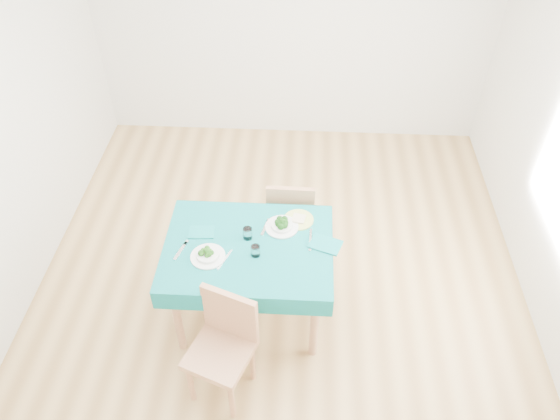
# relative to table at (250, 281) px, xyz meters

# --- Properties ---
(room_shell) EXTENTS (4.02, 4.52, 2.73)m
(room_shell) POSITION_rel_table_xyz_m (0.21, 0.29, 0.97)
(room_shell) COLOR #A27943
(room_shell) RESTS_ON ground
(table) EXTENTS (1.18, 0.90, 0.76)m
(table) POSITION_rel_table_xyz_m (0.00, 0.00, 0.00)
(table) COLOR #096768
(table) RESTS_ON ground
(chair_near) EXTENTS (0.52, 0.54, 0.98)m
(chair_near) POSITION_rel_table_xyz_m (-0.13, -0.67, 0.11)
(chair_near) COLOR #AF7852
(chair_near) RESTS_ON ground
(chair_far) EXTENTS (0.38, 0.42, 0.94)m
(chair_far) POSITION_rel_table_xyz_m (0.28, 0.70, 0.09)
(chair_far) COLOR #AF7852
(chair_far) RESTS_ON ground
(bowl_near) EXTENTS (0.24, 0.24, 0.07)m
(bowl_near) POSITION_rel_table_xyz_m (-0.26, -0.12, 0.42)
(bowl_near) COLOR white
(bowl_near) RESTS_ON table
(bowl_far) EXTENTS (0.24, 0.24, 0.07)m
(bowl_far) POSITION_rel_table_xyz_m (0.23, 0.20, 0.42)
(bowl_far) COLOR white
(bowl_far) RESTS_ON table
(fork_near) EXTENTS (0.07, 0.18, 0.00)m
(fork_near) POSITION_rel_table_xyz_m (-0.47, -0.07, 0.38)
(fork_near) COLOR silver
(fork_near) RESTS_ON table
(knife_near) EXTENTS (0.09, 0.19, 0.00)m
(knife_near) POSITION_rel_table_xyz_m (-0.15, -0.14, 0.38)
(knife_near) COLOR silver
(knife_near) RESTS_ON table
(fork_far) EXTENTS (0.06, 0.16, 0.00)m
(fork_far) POSITION_rel_table_xyz_m (0.11, 0.19, 0.38)
(fork_far) COLOR silver
(fork_far) RESTS_ON table
(knife_far) EXTENTS (0.02, 0.22, 0.00)m
(knife_far) POSITION_rel_table_xyz_m (0.44, 0.09, 0.38)
(knife_far) COLOR silver
(knife_far) RESTS_ON table
(napkin_near) EXTENTS (0.19, 0.14, 0.01)m
(napkin_near) POSITION_rel_table_xyz_m (-0.35, 0.11, 0.38)
(napkin_near) COLOR #0D7373
(napkin_near) RESTS_ON table
(napkin_far) EXTENTS (0.26, 0.22, 0.01)m
(napkin_far) POSITION_rel_table_xyz_m (0.54, 0.04, 0.39)
(napkin_far) COLOR #0D7373
(napkin_far) RESTS_ON table
(tumbler_center) EXTENTS (0.07, 0.07, 0.09)m
(tumbler_center) POSITION_rel_table_xyz_m (-0.01, 0.08, 0.42)
(tumbler_center) COLOR white
(tumbler_center) RESTS_ON table
(tumbler_side) EXTENTS (0.06, 0.06, 0.08)m
(tumbler_side) POSITION_rel_table_xyz_m (0.06, -0.08, 0.42)
(tumbler_side) COLOR white
(tumbler_side) RESTS_ON table
(side_plate) EXTENTS (0.22, 0.22, 0.01)m
(side_plate) POSITION_rel_table_xyz_m (0.35, 0.28, 0.38)
(side_plate) COLOR #C5D266
(side_plate) RESTS_ON table
(bread_slice) EXTENTS (0.11, 0.11, 0.01)m
(bread_slice) POSITION_rel_table_xyz_m (0.35, 0.28, 0.40)
(bread_slice) COLOR beige
(bread_slice) RESTS_ON side_plate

